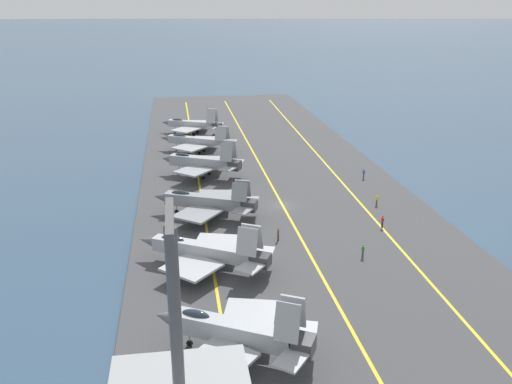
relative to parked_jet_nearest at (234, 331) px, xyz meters
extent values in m
plane|color=#334C66|center=(36.92, -11.79, -3.03)|extent=(2000.00, 2000.00, 0.00)
cube|color=#424244|center=(36.92, -11.79, -2.83)|extent=(211.18, 45.27, 0.40)
cube|color=yellow|center=(36.92, -24.24, -2.62)|extent=(190.02, 4.57, 0.01)
cube|color=yellow|center=(36.92, -11.79, -2.62)|extent=(190.06, 0.36, 0.01)
cube|color=yellow|center=(36.92, 0.66, -2.62)|extent=(190.06, 1.19, 0.01)
cube|color=#9EA3A8|center=(0.16, 0.30, 0.00)|extent=(6.94, 10.78, 1.82)
cone|color=#5B5E60|center=(3.26, 6.06, 0.00)|extent=(2.53, 2.70, 1.73)
cube|color=#38383A|center=(-3.01, -5.60, 0.00)|extent=(2.71, 2.60, 1.55)
ellipsoid|color=#232D38|center=(1.78, 3.31, 0.87)|extent=(2.18, 2.89, 1.00)
cube|color=#9EA3A8|center=(-3.30, 1.73, -0.59)|extent=(7.45, 7.40, 0.28)
cube|color=#9EA3A8|center=(3.26, -1.81, -0.59)|extent=(6.66, 6.11, 0.28)
cube|color=#9EA3A8|center=(-3.28, -4.07, 2.60)|extent=(1.90, 2.36, 3.33)
cube|color=#9EA3A8|center=(-1.60, -4.98, 2.60)|extent=(1.90, 2.36, 3.33)
cube|color=#9EA3A8|center=(-4.83, -4.10, 0.00)|extent=(3.52, 3.41, 0.20)
cube|color=#9EA3A8|center=(-0.76, -6.29, 0.00)|extent=(3.33, 2.90, 0.20)
cylinder|color=#B2B2B7|center=(2.14, 3.98, -1.77)|extent=(0.16, 0.16, 1.72)
cylinder|color=black|center=(2.14, 3.98, -2.33)|extent=(0.48, 0.63, 0.60)
cylinder|color=#B2B2B7|center=(-1.50, -0.10, -1.77)|extent=(0.16, 0.16, 1.72)
cylinder|color=black|center=(-1.50, -0.10, -2.33)|extent=(0.48, 0.63, 0.60)
cylinder|color=#B2B2B7|center=(0.74, -1.31, -1.77)|extent=(0.16, 0.16, 1.72)
cylinder|color=black|center=(0.74, -1.31, -2.33)|extent=(0.48, 0.63, 0.60)
cube|color=#A8AAAF|center=(17.91, 1.92, -0.36)|extent=(7.70, 11.90, 1.64)
cone|color=#5B5E60|center=(21.55, 8.36, -0.36)|extent=(2.54, 2.87, 1.56)
cube|color=#38383A|center=(14.18, -4.68, -0.36)|extent=(2.66, 2.73, 1.39)
ellipsoid|color=#232D38|center=(19.82, 5.29, 0.42)|extent=(2.31, 3.14, 0.90)
cube|color=#A8AAAF|center=(14.70, 3.24, -0.89)|extent=(7.61, 7.62, 0.28)
cube|color=#A8AAAF|center=(20.70, -0.15, -0.89)|extent=(6.54, 6.71, 0.28)
cube|color=#A8AAAF|center=(14.11, -3.05, 2.08)|extent=(2.04, 2.58, 3.19)
cube|color=#A8AAAF|center=(15.61, -3.90, 2.08)|extent=(2.04, 2.58, 3.19)
cube|color=#A8AAAF|center=(12.50, -3.14, -0.36)|extent=(3.69, 3.64, 0.20)
cube|color=#A8AAAF|center=(16.37, -5.32, -0.36)|extent=(3.44, 3.21, 0.20)
cylinder|color=#B2B2B7|center=(20.24, 6.04, -1.90)|extent=(0.16, 0.16, 1.45)
cylinder|color=black|center=(20.24, 6.04, -2.33)|extent=(0.49, 0.63, 0.60)
cylinder|color=#B2B2B7|center=(16.28, 1.36, -1.90)|extent=(0.16, 0.16, 1.45)
cylinder|color=black|center=(16.28, 1.36, -2.33)|extent=(0.49, 0.63, 0.60)
cylinder|color=#B2B2B7|center=(18.27, 0.23, -1.90)|extent=(0.16, 0.16, 1.45)
cylinder|color=black|center=(18.27, 0.23, -2.33)|extent=(0.49, 0.63, 0.60)
cube|color=gray|center=(34.28, 0.69, -0.20)|extent=(6.41, 11.65, 1.76)
cone|color=#5B5E60|center=(37.07, 7.05, -0.20)|extent=(2.44, 2.74, 1.67)
cube|color=#38383A|center=(31.43, -5.81, -0.20)|extent=(2.63, 2.59, 1.50)
ellipsoid|color=#232D38|center=(35.74, 4.02, 0.64)|extent=(2.05, 3.05, 0.97)
cube|color=gray|center=(30.70, 1.82, -0.77)|extent=(7.68, 7.58, 0.28)
cube|color=gray|center=(37.55, -1.18, -0.77)|extent=(6.50, 6.05, 0.28)
cube|color=gray|center=(31.10, -4.26, 2.03)|extent=(1.68, 2.41, 2.66)
cube|color=gray|center=(32.80, -5.00, 2.03)|extent=(1.68, 2.41, 2.66)
cube|color=gray|center=(29.54, -4.45, -0.20)|extent=(3.58, 3.43, 0.20)
cube|color=gray|center=(33.72, -6.28, -0.20)|extent=(3.25, 2.86, 0.20)
cylinder|color=#B2B2B7|center=(36.07, 4.76, -1.85)|extent=(0.16, 0.16, 1.54)
cylinder|color=black|center=(36.07, 4.76, -2.33)|extent=(0.44, 0.64, 0.60)
cylinder|color=#B2B2B7|center=(32.67, 0.08, -1.85)|extent=(0.16, 0.16, 1.54)
cylinder|color=black|center=(32.67, 0.08, -2.33)|extent=(0.44, 0.64, 0.60)
cylinder|color=#B2B2B7|center=(34.93, -0.91, -1.85)|extent=(0.16, 0.16, 1.54)
cylinder|color=black|center=(34.93, -0.91, -2.33)|extent=(0.44, 0.64, 0.60)
cube|color=#93999E|center=(53.76, 0.22, 0.18)|extent=(6.97, 11.04, 1.86)
cone|color=#5B5E60|center=(56.85, 6.14, 0.18)|extent=(2.57, 2.74, 1.77)
cube|color=#38383A|center=(50.60, -5.83, 0.18)|extent=(2.76, 2.64, 1.58)
ellipsoid|color=#232D38|center=(55.37, 3.32, 1.06)|extent=(2.20, 2.95, 1.02)
cube|color=#93999E|center=(50.40, 1.54, -0.43)|extent=(7.26, 7.23, 0.28)
cube|color=#93999E|center=(56.75, -1.78, -0.43)|extent=(6.32, 6.07, 0.28)
cube|color=#93999E|center=(50.30, -4.28, 2.81)|extent=(1.91, 2.40, 3.34)
cube|color=#93999E|center=(52.04, -5.18, 2.81)|extent=(1.91, 2.40, 3.34)
cube|color=#93999E|center=(48.75, -4.34, 0.18)|extent=(3.54, 3.43, 0.20)
cube|color=#93999E|center=(52.88, -6.50, 0.18)|extent=(3.33, 2.92, 0.20)
cylinder|color=#B2B2B7|center=(55.73, 4.00, -1.69)|extent=(0.16, 0.16, 1.87)
cylinder|color=black|center=(55.73, 4.00, -2.33)|extent=(0.47, 0.63, 0.60)
cylinder|color=#B2B2B7|center=(52.06, -0.20, -1.69)|extent=(0.16, 0.16, 1.87)
cylinder|color=black|center=(52.06, -0.20, -2.33)|extent=(0.47, 0.63, 0.60)
cylinder|color=#B2B2B7|center=(54.37, -1.41, -1.69)|extent=(0.16, 0.16, 1.87)
cylinder|color=black|center=(54.37, -1.41, -2.33)|extent=(0.47, 0.63, 0.60)
cube|color=#9EA3A8|center=(70.75, 0.21, -0.12)|extent=(7.53, 11.82, 1.54)
cone|color=#5B5E60|center=(74.35, 6.64, -0.12)|extent=(2.45, 2.81, 1.46)
cube|color=#38383A|center=(67.08, -6.37, -0.12)|extent=(2.55, 2.66, 1.31)
ellipsoid|color=#232D38|center=(72.63, 3.58, 0.61)|extent=(2.24, 3.11, 0.85)
cube|color=#9EA3A8|center=(67.48, 1.55, -0.62)|extent=(7.75, 7.75, 0.28)
cube|color=#9EA3A8|center=(73.61, -1.87, -0.62)|extent=(6.72, 6.73, 0.28)
cube|color=#9EA3A8|center=(67.04, -4.78, 2.07)|extent=(1.94, 2.53, 2.81)
cube|color=#9EA3A8|center=(68.45, -5.57, 2.07)|extent=(1.94, 2.53, 2.81)
cube|color=#9EA3A8|center=(65.43, -4.87, -0.12)|extent=(3.69, 3.63, 0.20)
cube|color=#9EA3A8|center=(69.22, -6.98, -0.12)|extent=(3.43, 3.19, 0.20)
cylinder|color=#B2B2B7|center=(73.05, 4.33, -1.76)|extent=(0.16, 0.16, 1.74)
cylinder|color=black|center=(73.05, 4.33, -2.33)|extent=(0.48, 0.63, 0.60)
cylinder|color=#B2B2B7|center=(69.19, -0.39, -1.76)|extent=(0.16, 0.16, 1.74)
cylinder|color=black|center=(69.19, -0.39, -2.33)|extent=(0.48, 0.63, 0.60)
cylinder|color=#B2B2B7|center=(71.07, -1.44, -1.76)|extent=(0.16, 0.16, 1.74)
cylinder|color=black|center=(71.07, -1.44, -2.33)|extent=(0.48, 0.63, 0.60)
cube|color=#A8AAAF|center=(88.16, 0.63, -0.27)|extent=(6.28, 10.97, 1.54)
cone|color=#5B5E60|center=(91.00, 6.62, -0.27)|extent=(2.25, 2.58, 1.47)
cube|color=#38383A|center=(85.25, -5.51, -0.27)|extent=(2.40, 2.43, 1.31)
ellipsoid|color=#232D38|center=(89.65, 3.76, 0.46)|extent=(1.96, 2.87, 0.85)
cube|color=#A8AAAF|center=(84.66, 1.86, -0.77)|extent=(7.65, 7.52, 0.28)
cube|color=#A8AAAF|center=(91.33, -1.30, -0.77)|extent=(6.70, 5.99, 0.28)
cube|color=#A8AAAF|center=(85.05, -4.04, 2.12)|extent=(1.81, 2.37, 3.18)
cube|color=#A8AAAF|center=(86.51, -4.74, 2.12)|extent=(1.81, 2.37, 3.18)
cube|color=#A8AAAF|center=(83.49, -4.16, -0.27)|extent=(3.53, 3.38, 0.20)
cube|color=#A8AAAF|center=(87.41, -6.02, -0.27)|extent=(3.27, 2.82, 0.20)
cylinder|color=#B2B2B7|center=(89.98, 4.46, -1.83)|extent=(0.16, 0.16, 1.59)
cylinder|color=black|center=(89.98, 4.46, -2.33)|extent=(0.46, 0.64, 0.60)
cylinder|color=#B2B2B7|center=(86.69, 0.04, -1.83)|extent=(0.16, 0.16, 1.59)
cylinder|color=black|center=(86.69, 0.04, -2.33)|extent=(0.46, 0.64, 0.60)
cylinder|color=#B2B2B7|center=(88.64, -0.88, -1.83)|extent=(0.16, 0.16, 1.59)
cylinder|color=black|center=(88.64, -0.88, -2.33)|extent=(0.46, 0.64, 0.60)
cylinder|color=#4C473D|center=(48.18, -28.95, -2.16)|extent=(0.24, 0.24, 0.93)
cube|color=#284CB2|center=(48.18, -28.95, -1.40)|extent=(0.42, 0.46, 0.59)
sphere|color=#9E7051|center=(48.18, -28.95, -0.98)|extent=(0.22, 0.22, 0.22)
sphere|color=#284CB2|center=(48.18, -28.95, -0.92)|extent=(0.24, 0.24, 0.24)
cylinder|color=#383328|center=(24.12, -8.61, -2.17)|extent=(0.24, 0.24, 0.91)
cube|color=brown|center=(24.12, -8.61, -1.44)|extent=(0.44, 0.37, 0.55)
sphere|color=#9E7051|center=(24.12, -8.61, -1.03)|extent=(0.22, 0.22, 0.22)
sphere|color=brown|center=(24.12, -8.61, -0.97)|extent=(0.24, 0.24, 0.24)
cylinder|color=#4C473D|center=(17.65, -18.19, -2.18)|extent=(0.24, 0.24, 0.89)
cube|color=green|center=(17.65, -18.19, -1.47)|extent=(0.40, 0.46, 0.53)
sphere|color=beige|center=(17.65, -18.19, -1.08)|extent=(0.22, 0.22, 0.22)
sphere|color=green|center=(17.65, -18.19, -1.02)|extent=(0.24, 0.24, 0.24)
cylinder|color=#4C473D|center=(34.86, -26.43, -2.19)|extent=(0.24, 0.24, 0.88)
cube|color=yellow|center=(34.86, -26.43, -1.46)|extent=(0.41, 0.46, 0.57)
sphere|color=beige|center=(34.86, -26.43, -1.04)|extent=(0.22, 0.22, 0.22)
sphere|color=yellow|center=(34.86, -26.43, -0.98)|extent=(0.24, 0.24, 0.24)
cylinder|color=#232328|center=(26.22, -24.04, -2.18)|extent=(0.24, 0.24, 0.90)
cube|color=red|center=(26.22, -24.04, -1.45)|extent=(0.36, 0.44, 0.57)
sphere|color=#9E7051|center=(26.22, -24.04, -1.03)|extent=(0.22, 0.22, 0.22)
sphere|color=red|center=(26.22, -24.04, -0.97)|extent=(0.24, 0.24, 0.24)
cylinder|color=#4C4C4F|center=(-22.92, 4.64, 16.20)|extent=(0.50, 0.50, 7.74)
cube|color=#4C4C4F|center=(-22.92, 4.64, 20.32)|extent=(3.60, 0.30, 0.50)
camera|label=1|loc=(-41.11, 4.26, 27.75)|focal=38.00mm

